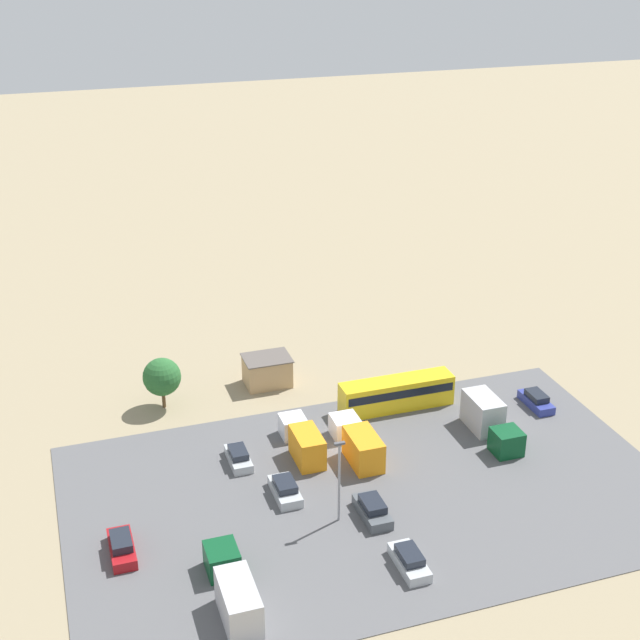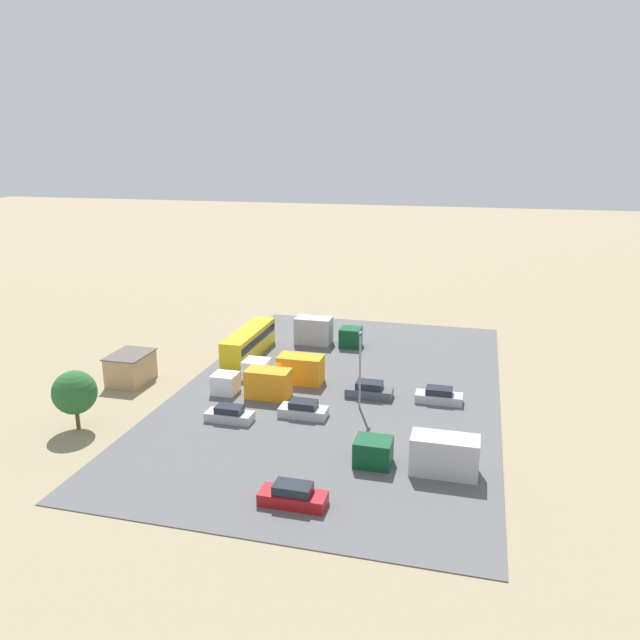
% 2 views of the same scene
% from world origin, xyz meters
% --- Properties ---
extents(ground_plane, '(400.00, 400.00, 0.00)m').
position_xyz_m(ground_plane, '(0.00, 0.00, 0.00)').
color(ground_plane, gray).
extents(parking_lot_surface, '(51.97, 31.61, 0.08)m').
position_xyz_m(parking_lot_surface, '(0.00, 7.48, 0.04)').
color(parking_lot_surface, '#565659').
rests_on(parking_lot_surface, ground).
extents(shed_building, '(4.93, 3.80, 3.15)m').
position_xyz_m(shed_building, '(3.36, -14.30, 1.58)').
color(shed_building, tan).
rests_on(shed_building, ground).
extents(bus, '(11.66, 2.60, 3.16)m').
position_xyz_m(bus, '(-7.65, -5.27, 1.78)').
color(bus, gold).
rests_on(bus, ground).
extents(parked_car_0, '(1.86, 4.71, 1.57)m').
position_xyz_m(parked_car_0, '(21.44, 9.01, 0.74)').
color(parked_car_0, maroon).
rests_on(parked_car_0, ground).
extents(parked_car_1, '(1.78, 4.49, 1.50)m').
position_xyz_m(parked_car_1, '(-21.25, -1.06, 0.71)').
color(parked_car_1, navy).
rests_on(parked_car_1, ground).
extents(parked_car_2, '(1.97, 4.42, 1.50)m').
position_xyz_m(parked_car_2, '(7.23, 5.69, 0.71)').
color(parked_car_2, '#ADB2B7').
rests_on(parked_car_2, ground).
extents(parked_car_3, '(1.98, 4.60, 1.59)m').
position_xyz_m(parked_car_3, '(1.18, 10.74, 0.74)').
color(parked_car_3, '#4C5156').
rests_on(parked_car_3, ground).
extents(parked_car_4, '(1.77, 4.30, 1.42)m').
position_xyz_m(parked_car_4, '(9.84, -0.52, 0.67)').
color(parked_car_4, '#ADB2B7').
rests_on(parked_car_4, ground).
extents(parked_car_5, '(1.85, 4.51, 1.49)m').
position_xyz_m(parked_car_5, '(0.81, 17.51, 0.70)').
color(parked_car_5, '#ADB2B7').
rests_on(parked_car_5, ground).
extents(parked_truck_0, '(2.52, 8.53, 2.89)m').
position_xyz_m(parked_truck_0, '(-0.92, 1.67, 1.40)').
color(parked_truck_0, silver).
rests_on(parked_truck_0, ground).
extents(parked_truck_1, '(2.43, 9.42, 3.00)m').
position_xyz_m(parked_truck_1, '(14.45, 17.32, 1.45)').
color(parked_truck_1, '#0C4723').
rests_on(parked_truck_1, ground).
extents(parked_truck_2, '(2.34, 7.93, 2.87)m').
position_xyz_m(parked_truck_2, '(3.79, -0.18, 1.39)').
color(parked_truck_2, silver).
rests_on(parked_truck_2, ground).
extents(parked_truck_3, '(2.59, 8.21, 3.36)m').
position_xyz_m(parked_truck_3, '(-14.08, 2.25, 1.62)').
color(parked_truck_3, '#0C4723').
rests_on(parked_truck_3, ground).
extents(tree_near_shed, '(3.84, 3.84, 5.38)m').
position_xyz_m(tree_near_shed, '(14.61, -12.85, 3.45)').
color(tree_near_shed, brown).
rests_on(tree_near_shed, ground).
extents(light_pole_lot_centre, '(0.90, 0.28, 7.48)m').
position_xyz_m(light_pole_lot_centre, '(3.98, 10.29, 4.24)').
color(light_pole_lot_centre, gray).
rests_on(light_pole_lot_centre, ground).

